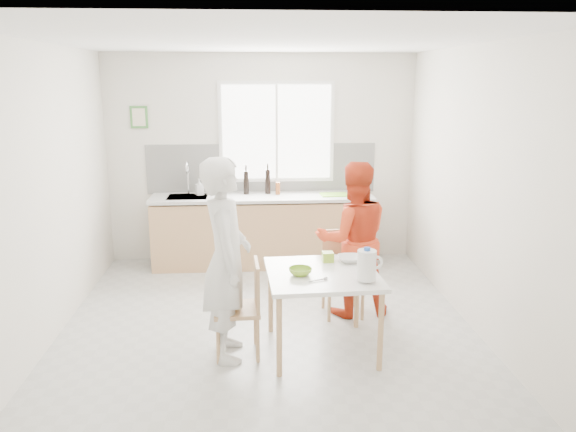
% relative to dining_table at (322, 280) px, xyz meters
% --- Properties ---
extents(ground, '(4.50, 4.50, 0.00)m').
position_rel_dining_table_xyz_m(ground, '(-0.47, 0.49, -0.66)').
color(ground, '#B7B7B2').
rests_on(ground, ground).
extents(room_shell, '(4.50, 4.50, 4.50)m').
position_rel_dining_table_xyz_m(room_shell, '(-0.47, 0.49, 0.98)').
color(room_shell, silver).
rests_on(room_shell, ground).
extents(window, '(1.50, 0.06, 1.30)m').
position_rel_dining_table_xyz_m(window, '(-0.27, 2.71, 1.04)').
color(window, white).
rests_on(window, room_shell).
extents(backsplash, '(3.00, 0.02, 0.65)m').
position_rel_dining_table_xyz_m(backsplash, '(-0.47, 2.73, 0.56)').
color(backsplash, white).
rests_on(backsplash, room_shell).
extents(picture_frame, '(0.22, 0.03, 0.28)m').
position_rel_dining_table_xyz_m(picture_frame, '(-2.02, 2.72, 1.24)').
color(picture_frame, '#44883E').
rests_on(picture_frame, room_shell).
extents(kitchen_counter, '(2.84, 0.64, 1.37)m').
position_rel_dining_table_xyz_m(kitchen_counter, '(-0.47, 2.44, -0.24)').
color(kitchen_counter, tan).
rests_on(kitchen_counter, ground).
extents(dining_table, '(1.00, 1.00, 0.74)m').
position_rel_dining_table_xyz_m(dining_table, '(0.00, 0.00, 0.00)').
color(dining_table, white).
rests_on(dining_table, ground).
extents(chair_left, '(0.41, 0.41, 0.85)m').
position_rel_dining_table_xyz_m(chair_left, '(-0.68, -0.03, -0.19)').
color(chair_left, tan).
rests_on(chair_left, ground).
extents(chair_far, '(0.42, 0.42, 0.86)m').
position_rel_dining_table_xyz_m(chair_far, '(0.31, 0.83, -0.19)').
color(chair_far, tan).
rests_on(chair_far, ground).
extents(person_white, '(0.45, 0.66, 1.76)m').
position_rel_dining_table_xyz_m(person_white, '(-0.83, -0.04, 0.22)').
color(person_white, silver).
rests_on(person_white, ground).
extents(person_red, '(0.80, 0.64, 1.59)m').
position_rel_dining_table_xyz_m(person_red, '(0.41, 0.79, 0.13)').
color(person_red, red).
rests_on(person_red, ground).
extents(bowl_green, '(0.21, 0.21, 0.06)m').
position_rel_dining_table_xyz_m(bowl_green, '(-0.20, -0.06, 0.11)').
color(bowl_green, '#83B429').
rests_on(bowl_green, dining_table).
extents(bowl_white, '(0.23, 0.23, 0.05)m').
position_rel_dining_table_xyz_m(bowl_white, '(0.29, 0.26, 0.10)').
color(bowl_white, white).
rests_on(bowl_white, dining_table).
extents(milk_jug, '(0.22, 0.16, 0.28)m').
position_rel_dining_table_xyz_m(milk_jug, '(0.34, -0.26, 0.23)').
color(milk_jug, white).
rests_on(milk_jug, dining_table).
extents(green_box, '(0.10, 0.10, 0.09)m').
position_rel_dining_table_xyz_m(green_box, '(0.09, 0.28, 0.12)').
color(green_box, '#8FB92A').
rests_on(green_box, dining_table).
extents(spoon, '(0.15, 0.07, 0.01)m').
position_rel_dining_table_xyz_m(spoon, '(-0.07, -0.22, 0.09)').
color(spoon, '#A5A5AA').
rests_on(spoon, dining_table).
extents(cutting_board, '(0.36, 0.27, 0.01)m').
position_rel_dining_table_xyz_m(cutting_board, '(0.46, 2.41, 0.27)').
color(cutting_board, '#7BC92E').
rests_on(cutting_board, kitchen_counter).
extents(wine_bottle_a, '(0.07, 0.07, 0.32)m').
position_rel_dining_table_xyz_m(wine_bottle_a, '(-0.39, 2.55, 0.42)').
color(wine_bottle_a, black).
rests_on(wine_bottle_a, kitchen_counter).
extents(wine_bottle_b, '(0.07, 0.07, 0.30)m').
position_rel_dining_table_xyz_m(wine_bottle_b, '(-0.67, 2.55, 0.41)').
color(wine_bottle_b, black).
rests_on(wine_bottle_b, kitchen_counter).
extents(jar_amber, '(0.06, 0.06, 0.16)m').
position_rel_dining_table_xyz_m(jar_amber, '(-0.26, 2.49, 0.34)').
color(jar_amber, brown).
rests_on(jar_amber, kitchen_counter).
extents(soap_bottle, '(0.12, 0.13, 0.21)m').
position_rel_dining_table_xyz_m(soap_bottle, '(-1.27, 2.54, 0.36)').
color(soap_bottle, '#999999').
rests_on(soap_bottle, kitchen_counter).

